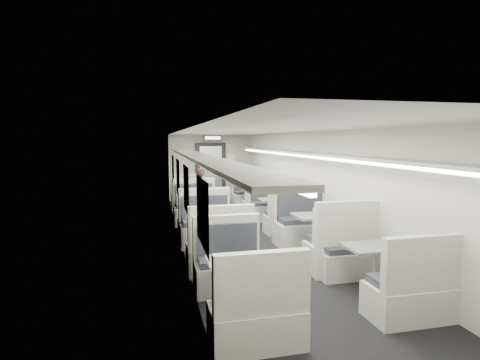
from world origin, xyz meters
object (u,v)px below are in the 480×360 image
booth_right_c (319,235)px  passenger (201,192)px  booth_left_c (212,237)px  exit_sign (213,138)px  booth_left_a (190,202)px  booth_right_a (253,199)px  booth_right_b (276,212)px  booth_left_b (199,215)px  booth_left_d (241,286)px  booth_right_d (374,269)px  vestibule_door (211,172)px

booth_right_c → passenger: 4.52m
booth_left_c → exit_sign: bearing=80.8°
booth_left_a → passenger: size_ratio=1.50×
booth_right_a → booth_right_b: 2.21m
booth_left_b → booth_left_d: bearing=-90.0°
booth_right_d → passenger: 6.24m
passenger → exit_sign: (0.71, 2.42, 1.57)m
booth_right_c → vestibule_door: 7.18m
booth_left_d → booth_left_b: bearing=90.0°
booth_right_c → booth_right_d: booth_right_c is taller
booth_right_a → vestibule_door: vestibule_door is taller
booth_left_b → vestibule_door: 4.76m
booth_left_c → booth_right_a: booth_left_c is taller
booth_left_b → booth_right_d: (2.00, -4.29, -0.03)m
booth_left_b → booth_right_a: bearing=49.1°
booth_left_a → booth_left_c: 4.13m
booth_left_b → passenger: bearing=80.4°
booth_right_d → exit_sign: exit_sign is taller
booth_right_d → vestibule_door: 8.98m
booth_left_b → vestibule_door: (1.00, 4.61, 0.64)m
vestibule_door → exit_sign: exit_sign is taller
vestibule_door → booth_left_b: bearing=-102.2°
booth_right_b → booth_right_c: 2.57m
booth_left_a → passenger: 0.57m
booth_left_b → booth_right_c: (2.00, -2.47, 0.02)m
exit_sign → vestibule_door: bearing=90.0°
booth_left_a → booth_left_c: (0.00, -4.13, 0.01)m
booth_right_b → vestibule_door: bearing=102.5°
booth_left_b → booth_right_d: 4.73m
booth_left_a → booth_right_a: booth_left_a is taller
booth_left_c → booth_left_b: bearing=90.0°
booth_right_b → passenger: (-1.71, 1.60, 0.34)m
booth_right_c → passenger: size_ratio=1.63×
booth_left_a → booth_right_b: (2.00, -1.96, -0.01)m
booth_right_c → passenger: (-1.71, 4.17, 0.29)m
exit_sign → booth_left_b: bearing=-103.6°
booth_left_d → passenger: 6.16m
booth_right_a → booth_left_b: bearing=-130.9°
booth_left_a → booth_right_c: 4.95m
booth_right_b → booth_right_c: bearing=-90.0°
booth_left_c → booth_right_c: size_ratio=0.94×
booth_right_d → passenger: size_ratio=1.46×
booth_right_c → vestibule_door: (-1.00, 7.08, 0.63)m
booth_left_d → vestibule_door: size_ratio=0.98×
booth_left_a → booth_right_d: 6.66m
booth_right_b → exit_sign: (-1.00, 4.02, 1.91)m
booth_left_a → booth_left_c: booth_left_c is taller
booth_right_c → exit_sign: size_ratio=3.74×
booth_left_b → booth_right_d: size_ratio=1.08×
booth_left_b → booth_left_d: (0.00, -4.44, -0.03)m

